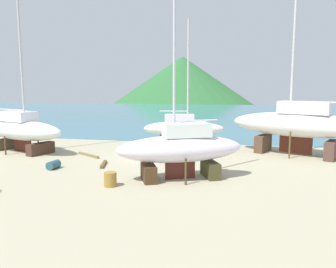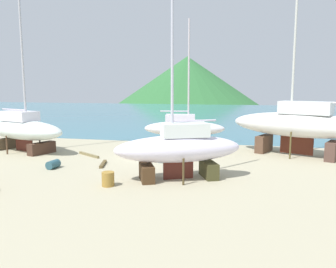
{
  "view_description": "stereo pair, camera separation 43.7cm",
  "coord_description": "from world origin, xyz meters",
  "px_view_note": "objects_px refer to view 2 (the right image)",
  "views": [
    {
      "loc": [
        6.54,
        -24.14,
        5.3
      ],
      "look_at": [
        1.34,
        0.43,
        1.77
      ],
      "focal_mm": 36.02,
      "sensor_mm": 36.0,
      "label": 1
    },
    {
      "loc": [
        6.97,
        -24.05,
        5.3
      ],
      "look_at": [
        1.34,
        0.43,
        1.77
      ],
      "focal_mm": 36.02,
      "sensor_mm": 36.0,
      "label": 2
    }
  ],
  "objects_px": {
    "sailboat_large_starboard": "(23,129)",
    "worker": "(206,133)",
    "sailboat_small_center": "(184,129)",
    "barrel_tar_black": "(53,164)",
    "barrel_by_slipway": "(175,154)",
    "barrel_tipped_left": "(161,156)",
    "sailboat_far_slipway": "(179,148)",
    "sailboat_mid_port": "(298,124)",
    "barrel_rust_near": "(108,179)"
  },
  "relations": [
    {
      "from": "sailboat_large_starboard",
      "to": "worker",
      "type": "height_order",
      "value": "sailboat_large_starboard"
    },
    {
      "from": "sailboat_small_center",
      "to": "barrel_tar_black",
      "type": "distance_m",
      "value": 11.32
    },
    {
      "from": "barrel_by_slipway",
      "to": "barrel_tipped_left",
      "type": "relative_size",
      "value": 1.12
    },
    {
      "from": "sailboat_large_starboard",
      "to": "sailboat_far_slipway",
      "type": "xyz_separation_m",
      "value": [
        14.17,
        -5.49,
        -0.04
      ]
    },
    {
      "from": "sailboat_mid_port",
      "to": "sailboat_far_slipway",
      "type": "bearing_deg",
      "value": 72.38
    },
    {
      "from": "sailboat_large_starboard",
      "to": "worker",
      "type": "xyz_separation_m",
      "value": [
        14.16,
        8.07,
        -0.99
      ]
    },
    {
      "from": "barrel_rust_near",
      "to": "sailboat_large_starboard",
      "type": "bearing_deg",
      "value": 144.24
    },
    {
      "from": "sailboat_mid_port",
      "to": "worker",
      "type": "height_order",
      "value": "sailboat_mid_port"
    },
    {
      "from": "sailboat_mid_port",
      "to": "barrel_rust_near",
      "type": "distance_m",
      "value": 15.61
    },
    {
      "from": "sailboat_far_slipway",
      "to": "barrel_tipped_left",
      "type": "bearing_deg",
      "value": -86.75
    },
    {
      "from": "sailboat_mid_port",
      "to": "barrel_tipped_left",
      "type": "relative_size",
      "value": 21.81
    },
    {
      "from": "barrel_by_slipway",
      "to": "barrel_rust_near",
      "type": "xyz_separation_m",
      "value": [
        -2.11,
        -7.7,
        0.07
      ]
    },
    {
      "from": "barrel_rust_near",
      "to": "barrel_tipped_left",
      "type": "distance_m",
      "value": 6.38
    },
    {
      "from": "sailboat_large_starboard",
      "to": "sailboat_far_slipway",
      "type": "relative_size",
      "value": 1.2
    },
    {
      "from": "sailboat_small_center",
      "to": "sailboat_mid_port",
      "type": "xyz_separation_m",
      "value": [
        9.02,
        -0.74,
        0.71
      ]
    },
    {
      "from": "barrel_tar_black",
      "to": "barrel_by_slipway",
      "type": "bearing_deg",
      "value": 34.0
    },
    {
      "from": "sailboat_large_starboard",
      "to": "sailboat_mid_port",
      "type": "distance_m",
      "value": 22.03
    },
    {
      "from": "sailboat_far_slipway",
      "to": "sailboat_mid_port",
      "type": "bearing_deg",
      "value": -155.78
    },
    {
      "from": "barrel_rust_near",
      "to": "worker",
      "type": "bearing_deg",
      "value": 77.78
    },
    {
      "from": "sailboat_large_starboard",
      "to": "barrel_tipped_left",
      "type": "height_order",
      "value": "sailboat_large_starboard"
    },
    {
      "from": "barrel_by_slipway",
      "to": "sailboat_mid_port",
      "type": "bearing_deg",
      "value": 19.21
    },
    {
      "from": "barrel_rust_near",
      "to": "barrel_tipped_left",
      "type": "bearing_deg",
      "value": 77.65
    },
    {
      "from": "sailboat_small_center",
      "to": "sailboat_far_slipway",
      "type": "bearing_deg",
      "value": -90.31
    },
    {
      "from": "sailboat_small_center",
      "to": "sailboat_mid_port",
      "type": "height_order",
      "value": "sailboat_mid_port"
    },
    {
      "from": "barrel_by_slipway",
      "to": "barrel_tar_black",
      "type": "relative_size",
      "value": 1.02
    },
    {
      "from": "sailboat_small_center",
      "to": "sailboat_large_starboard",
      "type": "xyz_separation_m",
      "value": [
        -12.78,
        -3.83,
        0.11
      ]
    },
    {
      "from": "sailboat_far_slipway",
      "to": "barrel_by_slipway",
      "type": "relative_size",
      "value": 13.64
    },
    {
      "from": "sailboat_small_center",
      "to": "barrel_by_slipway",
      "type": "xyz_separation_m",
      "value": [
        0.06,
        -3.86,
        -1.44
      ]
    },
    {
      "from": "worker",
      "to": "barrel_rust_near",
      "type": "bearing_deg",
      "value": 152.47
    },
    {
      "from": "worker",
      "to": "barrel_by_slipway",
      "type": "height_order",
      "value": "worker"
    },
    {
      "from": "sailboat_large_starboard",
      "to": "barrel_tipped_left",
      "type": "distance_m",
      "value": 12.28
    },
    {
      "from": "worker",
      "to": "sailboat_mid_port",
      "type": "bearing_deg",
      "value": -138.4
    },
    {
      "from": "barrel_tipped_left",
      "to": "barrel_tar_black",
      "type": "bearing_deg",
      "value": -152.33
    },
    {
      "from": "sailboat_small_center",
      "to": "barrel_tipped_left",
      "type": "height_order",
      "value": "sailboat_small_center"
    },
    {
      "from": "worker",
      "to": "barrel_tar_black",
      "type": "relative_size",
      "value": 1.84
    },
    {
      "from": "barrel_tar_black",
      "to": "sailboat_small_center",
      "type": "bearing_deg",
      "value": 50.75
    },
    {
      "from": "barrel_tipped_left",
      "to": "barrel_by_slipway",
      "type": "bearing_deg",
      "value": 63.13
    },
    {
      "from": "sailboat_small_center",
      "to": "barrel_by_slipway",
      "type": "height_order",
      "value": "sailboat_small_center"
    },
    {
      "from": "barrel_by_slipway",
      "to": "barrel_tipped_left",
      "type": "xyz_separation_m",
      "value": [
        -0.74,
        -1.46,
        0.09
      ]
    },
    {
      "from": "sailboat_small_center",
      "to": "barrel_tipped_left",
      "type": "distance_m",
      "value": 5.53
    },
    {
      "from": "worker",
      "to": "barrel_rust_near",
      "type": "height_order",
      "value": "worker"
    },
    {
      "from": "sailboat_small_center",
      "to": "sailboat_mid_port",
      "type": "relative_size",
      "value": 0.6
    },
    {
      "from": "sailboat_large_starboard",
      "to": "sailboat_far_slipway",
      "type": "bearing_deg",
      "value": -2.4
    },
    {
      "from": "sailboat_large_starboard",
      "to": "barrel_rust_near",
      "type": "distance_m",
      "value": 13.31
    },
    {
      "from": "barrel_tar_black",
      "to": "barrel_tipped_left",
      "type": "bearing_deg",
      "value": 27.67
    },
    {
      "from": "sailboat_mid_port",
      "to": "barrel_rust_near",
      "type": "bearing_deg",
      "value": 68.38
    },
    {
      "from": "sailboat_large_starboard",
      "to": "barrel_tipped_left",
      "type": "relative_size",
      "value": 18.4
    },
    {
      "from": "barrel_tipped_left",
      "to": "barrel_tar_black",
      "type": "relative_size",
      "value": 0.91
    },
    {
      "from": "sailboat_small_center",
      "to": "sailboat_large_starboard",
      "type": "distance_m",
      "value": 13.34
    },
    {
      "from": "worker",
      "to": "barrel_tipped_left",
      "type": "distance_m",
      "value": 9.79
    }
  ]
}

